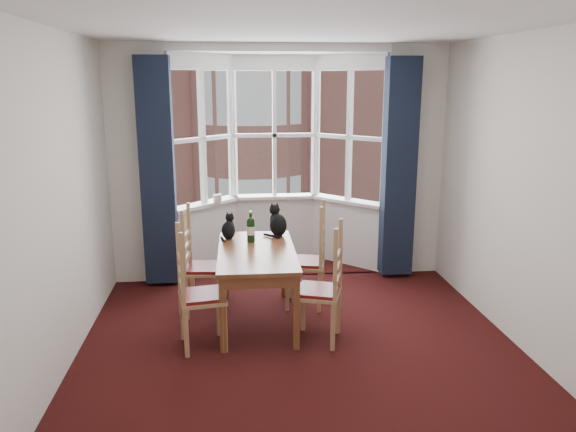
{
  "coord_description": "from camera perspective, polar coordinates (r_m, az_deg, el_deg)",
  "views": [
    {
      "loc": [
        -0.6,
        -4.41,
        2.38
      ],
      "look_at": [
        -0.03,
        1.05,
        1.05
      ],
      "focal_mm": 35.0,
      "sensor_mm": 36.0,
      "label": 1
    }
  ],
  "objects": [
    {
      "name": "ceiling",
      "position": [
        4.47,
        1.85,
        19.01
      ],
      "size": [
        4.5,
        4.5,
        0.0
      ],
      "primitive_type": "plane",
      "rotation": [
        3.14,
        0.0,
        0.0
      ],
      "color": "white",
      "rests_on": "floor"
    },
    {
      "name": "chair_left_near",
      "position": [
        5.16,
        -9.72,
        -8.26
      ],
      "size": [
        0.46,
        0.48,
        0.92
      ],
      "color": "#A67C50",
      "rests_on": "floor"
    },
    {
      "name": "wall_left",
      "position": [
        4.72,
        -23.08,
        0.55
      ],
      "size": [
        0.0,
        4.5,
        4.5
      ],
      "primitive_type": "plane",
      "rotation": [
        1.57,
        0.0,
        1.57
      ],
      "color": "silver",
      "rests_on": "floor"
    },
    {
      "name": "chair_right_near",
      "position": [
        5.22,
        4.05,
        -7.84
      ],
      "size": [
        0.51,
        0.52,
        0.92
      ],
      "color": "#A67C50",
      "rests_on": "floor"
    },
    {
      "name": "wall_near",
      "position": [
        2.44,
        8.94,
        -10.18
      ],
      "size": [
        4.0,
        0.0,
        4.0
      ],
      "primitive_type": "plane",
      "rotation": [
        -1.57,
        0.0,
        0.0
      ],
      "color": "silver",
      "rests_on": "floor"
    },
    {
      "name": "curtain_right",
      "position": [
        6.86,
        11.21,
        4.73
      ],
      "size": [
        0.38,
        0.22,
        2.6
      ],
      "primitive_type": "cube",
      "color": "#161F33",
      "rests_on": "floor"
    },
    {
      "name": "candle_short",
      "position": [
        7.19,
        -6.97,
        1.82
      ],
      "size": [
        0.06,
        0.06,
        0.1
      ],
      "primitive_type": "cylinder",
      "color": "white",
      "rests_on": "bay_window"
    },
    {
      "name": "chair_left_far",
      "position": [
        5.92,
        -9.3,
        -5.38
      ],
      "size": [
        0.44,
        0.46,
        0.92
      ],
      "color": "#A67C50",
      "rests_on": "floor"
    },
    {
      "name": "curtain_left",
      "position": [
        6.61,
        -13.11,
        4.3
      ],
      "size": [
        0.38,
        0.22,
        2.6
      ],
      "primitive_type": "cube",
      "color": "#161F33",
      "rests_on": "floor"
    },
    {
      "name": "wall_back_pier_left",
      "position": [
        6.81,
        -14.88,
        4.89
      ],
      "size": [
        0.7,
        0.12,
        2.8
      ],
      "primitive_type": "cube",
      "color": "silver",
      "rests_on": "floor"
    },
    {
      "name": "floor",
      "position": [
        5.04,
        1.6,
        -14.53
      ],
      "size": [
        4.5,
        4.5,
        0.0
      ],
      "primitive_type": "plane",
      "color": "black",
      "rests_on": "ground"
    },
    {
      "name": "dining_table",
      "position": [
        5.59,
        -3.2,
        -4.37
      ],
      "size": [
        0.78,
        1.42,
        0.75
      ],
      "color": "brown",
      "rests_on": "floor"
    },
    {
      "name": "tenement_building",
      "position": [
        18.44,
        -4.25,
        11.16
      ],
      "size": [
        18.4,
        7.8,
        15.2
      ],
      "color": "#8F564A",
      "rests_on": "street"
    },
    {
      "name": "street",
      "position": [
        37.61,
        -4.99,
        0.69
      ],
      "size": [
        80.0,
        80.0,
        0.0
      ],
      "primitive_type": "plane",
      "color": "#333335",
      "rests_on": "ground"
    },
    {
      "name": "candle_tall",
      "position": [
        7.16,
        -7.35,
        1.75
      ],
      "size": [
        0.06,
        0.06,
        0.1
      ],
      "primitive_type": "cylinder",
      "color": "white",
      "rests_on": "bay_window"
    },
    {
      "name": "wall_right",
      "position": [
        5.21,
        24.07,
        1.59
      ],
      "size": [
        0.0,
        4.5,
        4.5
      ],
      "primitive_type": "plane",
      "rotation": [
        1.57,
        0.0,
        -1.57
      ],
      "color": "silver",
      "rests_on": "floor"
    },
    {
      "name": "wine_bottle",
      "position": [
        5.8,
        -3.8,
        -1.27
      ],
      "size": [
        0.08,
        0.08,
        0.33
      ],
      "color": "black",
      "rests_on": "dining_table"
    },
    {
      "name": "bay_window",
      "position": [
        7.25,
        -1.23,
        5.85
      ],
      "size": [
        2.76,
        0.94,
        2.8
      ],
      "color": "white",
      "rests_on": "floor"
    },
    {
      "name": "wall_back_pier_right",
      "position": [
        7.1,
        12.59,
        5.36
      ],
      "size": [
        0.7,
        0.12,
        2.8
      ],
      "primitive_type": "cube",
      "color": "silver",
      "rests_on": "floor"
    },
    {
      "name": "cat_right",
      "position": [
        6.04,
        -1.05,
        -0.73
      ],
      "size": [
        0.26,
        0.3,
        0.36
      ],
      "color": "black",
      "rests_on": "dining_table"
    },
    {
      "name": "cat_left",
      "position": [
        5.95,
        -6.05,
        -1.29
      ],
      "size": [
        0.19,
        0.23,
        0.28
      ],
      "color": "black",
      "rests_on": "dining_table"
    },
    {
      "name": "chair_right_far",
      "position": [
        6.02,
        2.6,
        -4.87
      ],
      "size": [
        0.49,
        0.5,
        0.92
      ],
      "color": "#A67C50",
      "rests_on": "floor"
    }
  ]
}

